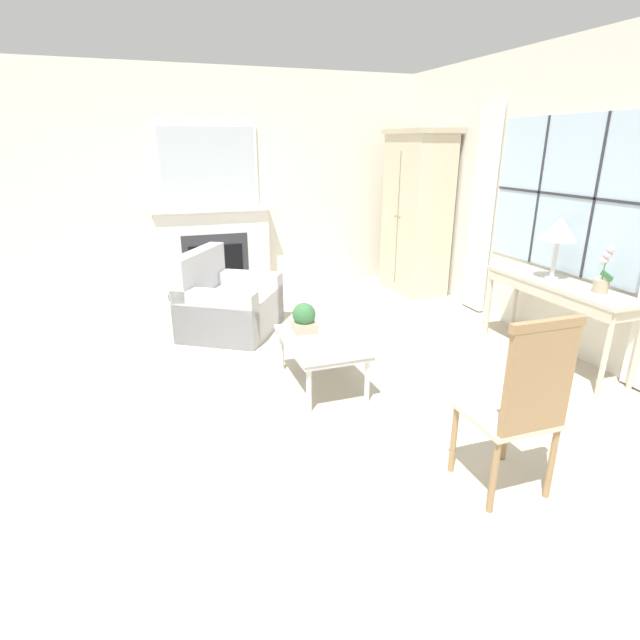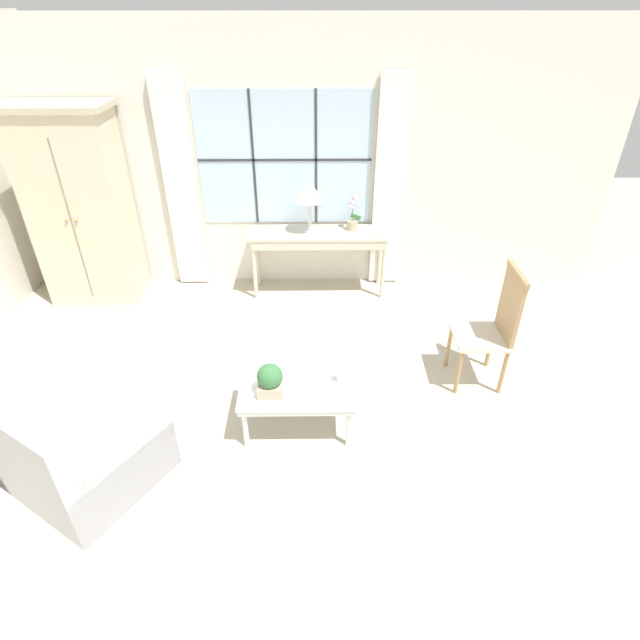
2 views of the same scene
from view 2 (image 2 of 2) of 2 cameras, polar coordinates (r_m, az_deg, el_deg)
The scene contains 11 objects.
ground_plane at distance 3.78m, azimuth -5.40°, elevation -17.52°, with size 14.00×14.00×0.00m, color #B2A893.
wall_back_windowed at distance 5.64m, azimuth -4.01°, elevation 17.25°, with size 7.20×0.14×2.80m.
armoire at distance 5.95m, azimuth -25.68°, elevation 11.51°, with size 1.04×0.59×2.07m.
console_table at distance 5.60m, azimuth -0.15°, elevation 9.24°, with size 1.51×0.41×0.74m.
table_lamp at distance 5.40m, azimuth -1.22°, elevation 14.35°, with size 0.31×0.31×0.56m.
potted_orchid at distance 5.58m, azimuth 3.72°, elevation 11.71°, with size 0.16×0.12×0.40m.
armchair_upholstered at distance 3.95m, azimuth -26.13°, elevation -13.12°, with size 1.29×1.24×0.86m.
side_chair_wooden at distance 4.45m, azimuth 19.38°, elevation -0.32°, with size 0.44×0.44×1.09m.
coffee_table at distance 3.89m, azimuth -2.61°, elevation -7.87°, with size 0.88×0.57×0.41m.
potted_plant_small at distance 3.73m, azimuth -5.74°, elevation -6.79°, with size 0.19×0.19×0.25m.
pillar_candle at distance 3.85m, azimuth 2.48°, elevation -6.33°, with size 0.10×0.10×0.15m.
Camera 2 is at (0.31, -2.39, 2.91)m, focal length 28.00 mm.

